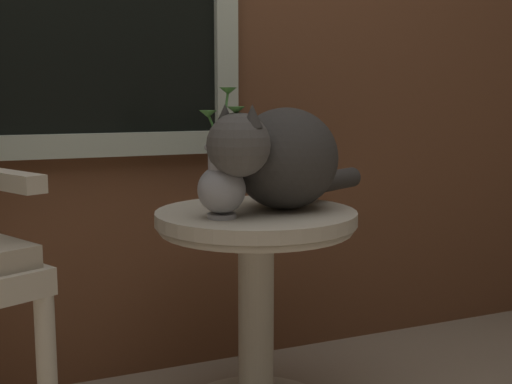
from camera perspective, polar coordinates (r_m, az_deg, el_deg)
wicker_side_table at (r=1.80m, az=0.00°, el=-7.41°), size 0.53×0.53×0.58m
cat at (r=1.75m, az=2.12°, el=2.98°), size 0.57×0.38×0.28m
pewter_vase_with_ivy at (r=1.64m, az=-2.95°, el=0.97°), size 0.12×0.12×0.32m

